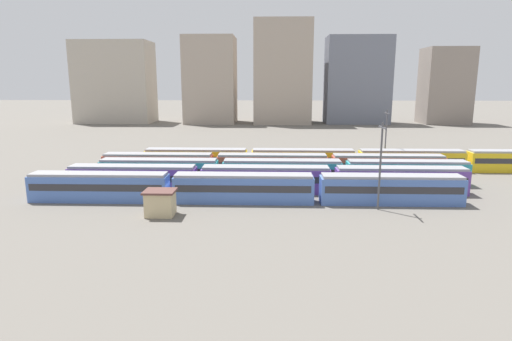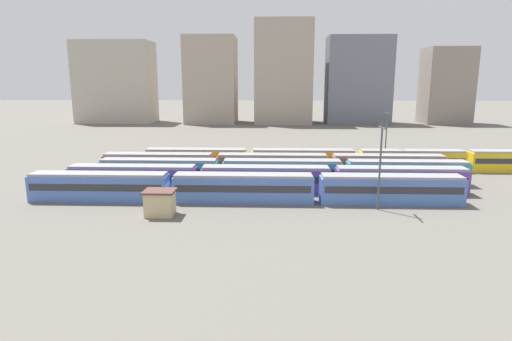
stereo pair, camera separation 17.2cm
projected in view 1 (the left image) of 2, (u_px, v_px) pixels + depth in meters
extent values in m
plane|color=#666059|center=(186.00, 183.00, 66.24)|extent=(600.00, 600.00, 0.00)
cube|color=#4C70BC|center=(100.00, 188.00, 56.02)|extent=(18.00, 3.00, 3.40)
cube|color=#2D2D33|center=(100.00, 185.00, 55.94)|extent=(17.20, 3.06, 0.90)
cube|color=#939399|center=(99.00, 174.00, 55.64)|extent=(17.60, 2.70, 0.35)
cube|color=#4C70BC|center=(244.00, 189.00, 55.39)|extent=(18.00, 3.00, 3.40)
cube|color=#2D2D33|center=(244.00, 186.00, 55.31)|extent=(17.20, 3.06, 0.90)
cube|color=#939399|center=(243.00, 175.00, 55.01)|extent=(17.60, 2.70, 0.35)
cube|color=#4C70BC|center=(391.00, 191.00, 54.77)|extent=(18.00, 3.00, 3.40)
cube|color=#2D2D33|center=(391.00, 187.00, 54.68)|extent=(17.20, 3.06, 0.90)
cube|color=#939399|center=(392.00, 176.00, 54.39)|extent=(17.60, 2.70, 0.35)
cube|color=#6B429E|center=(133.00, 179.00, 61.02)|extent=(18.00, 3.00, 3.40)
cube|color=#2D2D33|center=(133.00, 177.00, 60.93)|extent=(17.20, 3.06, 0.90)
cube|color=#939399|center=(132.00, 167.00, 60.64)|extent=(17.60, 2.70, 0.35)
cube|color=#6B429E|center=(266.00, 180.00, 60.39)|extent=(18.00, 3.00, 3.40)
cube|color=#2D2D33|center=(266.00, 178.00, 60.31)|extent=(17.20, 3.06, 0.90)
cube|color=#939399|center=(266.00, 167.00, 60.01)|extent=(17.60, 2.70, 0.35)
cube|color=#6B429E|center=(401.00, 181.00, 59.76)|extent=(18.00, 3.00, 3.40)
cube|color=#2D2D33|center=(401.00, 179.00, 59.68)|extent=(17.20, 3.06, 0.90)
cube|color=#939399|center=(401.00, 168.00, 59.38)|extent=(17.60, 2.70, 0.35)
cube|color=teal|center=(159.00, 172.00, 66.02)|extent=(18.00, 3.00, 3.40)
cube|color=#2D2D33|center=(159.00, 169.00, 65.94)|extent=(17.20, 3.06, 0.90)
cube|color=#939399|center=(159.00, 160.00, 65.64)|extent=(17.60, 2.70, 0.35)
cube|color=teal|center=(282.00, 173.00, 65.40)|extent=(18.00, 3.00, 3.40)
cube|color=#2D2D33|center=(282.00, 170.00, 65.31)|extent=(17.20, 3.06, 0.90)
cube|color=#939399|center=(282.00, 161.00, 65.02)|extent=(17.60, 2.70, 0.35)
cube|color=teal|center=(407.00, 174.00, 64.77)|extent=(18.00, 3.00, 3.40)
cube|color=#2D2D33|center=(407.00, 171.00, 64.69)|extent=(17.20, 3.06, 0.90)
cube|color=#939399|center=(408.00, 162.00, 64.39)|extent=(17.60, 2.70, 0.35)
cube|color=#BC4C38|center=(159.00, 165.00, 71.16)|extent=(18.00, 3.00, 3.40)
cube|color=#2D2D33|center=(158.00, 163.00, 71.08)|extent=(17.20, 3.06, 0.90)
cube|color=#939399|center=(158.00, 154.00, 70.78)|extent=(17.60, 2.70, 0.35)
cube|color=#BC4C38|center=(272.00, 166.00, 70.54)|extent=(18.00, 3.00, 3.40)
cube|color=#2D2D33|center=(272.00, 164.00, 70.45)|extent=(17.20, 3.06, 0.90)
cube|color=#939399|center=(272.00, 155.00, 70.15)|extent=(17.60, 2.70, 0.35)
cube|color=#BC4C38|center=(388.00, 167.00, 69.91)|extent=(18.00, 3.00, 3.40)
cube|color=#2D2D33|center=(388.00, 165.00, 69.83)|extent=(17.20, 3.06, 0.90)
cube|color=#939399|center=(388.00, 156.00, 69.53)|extent=(17.60, 2.70, 0.35)
cube|color=yellow|center=(196.00, 160.00, 76.07)|extent=(18.00, 3.00, 3.40)
cube|color=#2D2D33|center=(196.00, 158.00, 75.99)|extent=(17.20, 3.06, 0.90)
cube|color=#939399|center=(196.00, 150.00, 75.69)|extent=(17.60, 2.70, 0.35)
cube|color=yellow|center=(303.00, 161.00, 75.44)|extent=(18.00, 3.00, 3.40)
cube|color=#2D2D33|center=(303.00, 158.00, 75.36)|extent=(17.20, 3.06, 0.90)
cube|color=#939399|center=(303.00, 150.00, 75.06)|extent=(17.60, 2.70, 0.35)
cube|color=yellow|center=(411.00, 161.00, 74.82)|extent=(18.00, 3.00, 3.40)
cube|color=#2D2D33|center=(411.00, 159.00, 74.73)|extent=(17.20, 3.06, 0.90)
cube|color=#939399|center=(412.00, 151.00, 74.44)|extent=(17.60, 2.70, 0.35)
cylinder|color=#4C4C51|center=(386.00, 139.00, 76.94)|extent=(0.24, 0.24, 10.48)
cube|color=#47474C|center=(387.00, 113.00, 76.00)|extent=(0.16, 3.20, 0.16)
cylinder|color=#4C4C51|center=(380.00, 167.00, 51.41)|extent=(0.24, 0.24, 10.68)
cube|color=#47474C|center=(383.00, 127.00, 50.44)|extent=(0.16, 3.20, 0.16)
cube|color=#C6B284|center=(160.00, 204.00, 49.86)|extent=(3.20, 2.60, 2.80)
cube|color=brown|center=(160.00, 191.00, 49.55)|extent=(3.60, 3.00, 0.24)
cube|color=#B2A899|center=(115.00, 82.00, 162.19)|extent=(27.94, 15.79, 30.24)
cube|color=#A89989|center=(211.00, 80.00, 160.83)|extent=(18.63, 18.15, 31.74)
cube|color=#A89989|center=(282.00, 73.00, 159.38)|extent=(20.87, 19.40, 37.24)
cube|color=slate|center=(357.00, 80.00, 159.02)|extent=(23.27, 13.44, 31.70)
cube|color=gray|center=(445.00, 86.00, 158.36)|extent=(16.47, 13.34, 27.61)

